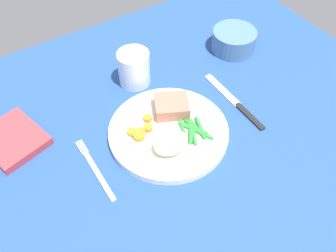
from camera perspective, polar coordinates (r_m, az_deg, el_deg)
dining_table at (r=80.06cm, az=-2.10°, el=-2.80°), size 120.00×90.00×2.00cm
dinner_plate at (r=79.90cm, az=0.00°, el=-0.84°), size 25.45×25.45×1.60cm
meat_portion at (r=81.67cm, az=0.55°, el=3.00°), size 9.31×8.89×2.98cm
mashed_potatoes at (r=74.63cm, az=0.38°, el=-2.55°), size 7.31×5.74×3.68cm
carrot_slices at (r=78.54cm, az=-4.15°, el=-0.73°), size 6.64×5.56×1.12cm
green_beans at (r=79.10cm, az=3.83°, el=-0.35°), size 5.87×10.63×0.88cm
fork at (r=76.14cm, az=-10.95°, el=-6.50°), size 1.44×16.60×0.40cm
knife at (r=87.94cm, az=10.10°, el=3.57°), size 1.70×20.50×0.64cm
water_glass at (r=89.92cm, az=-5.15°, el=8.48°), size 7.56×7.56×8.34cm
salad_bowl at (r=101.30cm, az=9.96°, el=12.83°), size 11.30×11.30×5.42cm
napkin at (r=84.85cm, az=-22.48°, el=-1.88°), size 14.15×15.44×1.82cm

